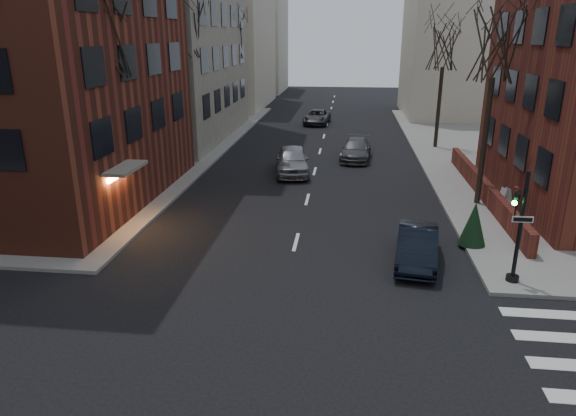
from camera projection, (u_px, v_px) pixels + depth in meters
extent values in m
cube|color=maroon|center=(483.00, 188.00, 27.26)|extent=(0.35, 16.00, 1.00)
cube|color=beige|center=(208.00, 29.00, 61.08)|extent=(14.00, 16.00, 18.00)
cube|color=beige|center=(476.00, 38.00, 53.42)|extent=(14.00, 14.00, 16.00)
cube|color=beige|center=(251.00, 44.00, 77.49)|extent=(10.00, 12.00, 14.00)
cylinder|color=black|center=(520.00, 228.00, 17.52)|extent=(0.14, 0.14, 4.00)
cylinder|color=black|center=(512.00, 278.00, 18.13)|extent=(0.44, 0.44, 0.20)
imported|color=black|center=(516.00, 204.00, 17.27)|extent=(0.16, 0.20, 1.00)
sphere|color=#19FF4C|center=(515.00, 203.00, 17.22)|extent=(0.18, 0.18, 0.18)
cube|color=white|center=(523.00, 219.00, 17.29)|extent=(0.70, 0.03, 0.22)
cylinder|color=#2D231C|center=(111.00, 147.00, 23.63)|extent=(0.28, 0.28, 6.65)
cylinder|color=#2D231C|center=(188.00, 108.00, 34.86)|extent=(0.28, 0.28, 7.00)
cylinder|color=#2D231C|center=(233.00, 91.00, 48.14)|extent=(0.28, 0.28, 6.30)
cylinder|color=#2D231C|center=(484.00, 143.00, 25.52)|extent=(0.28, 0.28, 6.30)
cylinder|color=#2D231C|center=(439.00, 108.00, 38.74)|extent=(0.28, 0.28, 5.95)
cylinder|color=black|center=(179.00, 125.00, 31.19)|extent=(0.12, 0.12, 6.00)
sphere|color=#FFA54C|center=(175.00, 73.00, 30.19)|extent=(0.36, 0.36, 0.36)
cylinder|color=black|center=(244.00, 91.00, 50.00)|extent=(0.12, 0.12, 6.00)
sphere|color=#FFA54C|center=(243.00, 58.00, 49.00)|extent=(0.36, 0.36, 0.36)
imported|color=black|center=(417.00, 246.00, 19.71)|extent=(2.06, 4.42, 1.40)
imported|color=gray|center=(292.00, 160.00, 32.38)|extent=(2.69, 5.27, 1.72)
imported|color=#47474D|center=(356.00, 149.00, 36.10)|extent=(2.41, 5.05, 1.42)
imported|color=#3A3B3F|center=(317.00, 117.00, 50.36)|extent=(2.66, 5.08, 1.37)
cube|color=silver|center=(505.00, 196.00, 26.23)|extent=(0.49, 0.60, 0.84)
cone|color=black|center=(474.00, 224.00, 21.01)|extent=(1.11, 1.11, 1.83)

